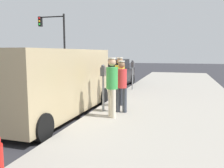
{
  "coord_description": "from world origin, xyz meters",
  "views": [
    {
      "loc": [
        3.78,
        -7.98,
        2.05
      ],
      "look_at": [
        1.65,
        -0.58,
        1.05
      ],
      "focal_mm": 38.87,
      "sensor_mm": 36.0,
      "label": 1
    }
  ],
  "objects": [
    {
      "name": "parking_meter_near",
      "position": [
        1.35,
        -0.58,
        1.18
      ],
      "size": [
        0.14,
        0.18,
        1.52
      ],
      "color": "gray",
      "rests_on": "sidewalk_slab"
    },
    {
      "name": "pedestrian_in_red",
      "position": [
        1.96,
        -0.59,
        1.09
      ],
      "size": [
        0.36,
        0.34,
        1.65
      ],
      "color": "#383D47",
      "rests_on": "sidewalk_slab"
    },
    {
      "name": "pedestrian_in_green",
      "position": [
        1.84,
        -1.23,
        1.16
      ],
      "size": [
        0.34,
        0.34,
        1.76
      ],
      "color": "beige",
      "rests_on": "sidewalk_slab"
    },
    {
      "name": "pedestrian_in_yellow",
      "position": [
        1.68,
        0.29,
        1.15
      ],
      "size": [
        0.34,
        0.35,
        1.74
      ],
      "color": "#383D47",
      "rests_on": "sidewalk_slab"
    },
    {
      "name": "parked_sedan_ahead",
      "position": [
        -0.29,
        6.03,
        0.75
      ],
      "size": [
        2.14,
        4.49,
        1.65
      ],
      "color": "black",
      "rests_on": "ground"
    },
    {
      "name": "parking_meter_far",
      "position": [
        1.35,
        4.29,
        1.18
      ],
      "size": [
        0.14,
        0.18,
        1.52
      ],
      "color": "gray",
      "rests_on": "sidewalk_slab"
    },
    {
      "name": "ground_plane",
      "position": [
        0.0,
        0.0,
        0.0
      ],
      "size": [
        80.0,
        80.0,
        0.0
      ],
      "primitive_type": "plane",
      "color": "#2D2D33"
    },
    {
      "name": "traffic_light_corner",
      "position": [
        -6.49,
        10.48,
        3.52
      ],
      "size": [
        2.48,
        0.42,
        5.2
      ],
      "color": "black",
      "rests_on": "ground"
    },
    {
      "name": "sidewalk_slab",
      "position": [
        3.5,
        0.0,
        0.07
      ],
      "size": [
        5.0,
        32.0,
        0.15
      ],
      "primitive_type": "cube",
      "color": "#9E998E",
      "rests_on": "ground"
    },
    {
      "name": "parked_van",
      "position": [
        -0.15,
        -1.19,
        1.15
      ],
      "size": [
        2.23,
        5.24,
        2.15
      ],
      "color": "tan",
      "rests_on": "ground"
    }
  ]
}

